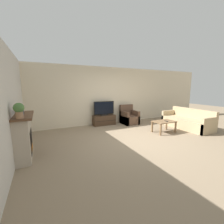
# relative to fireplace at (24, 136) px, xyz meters

# --- Properties ---
(ground_plane) EXTENTS (24.00, 24.00, 0.00)m
(ground_plane) POSITION_rel_fireplace_xyz_m (3.30, -0.07, -0.56)
(ground_plane) COLOR #89755B
(wall_back) EXTENTS (12.00, 0.06, 2.70)m
(wall_back) POSITION_rel_fireplace_xyz_m (3.30, 2.47, 0.79)
(wall_back) COLOR beige
(wall_back) RESTS_ON ground
(wall_left) EXTENTS (0.06, 12.00, 2.70)m
(wall_left) POSITION_rel_fireplace_xyz_m (-0.19, -0.07, 0.79)
(wall_left) COLOR beige
(wall_left) RESTS_ON ground
(fireplace) EXTENTS (0.44, 1.26, 1.10)m
(fireplace) POSITION_rel_fireplace_xyz_m (0.00, 0.00, 0.00)
(fireplace) COLOR #B7A893
(fireplace) RESTS_ON ground
(mantel_vase_left) EXTENTS (0.09, 0.09, 0.31)m
(mantel_vase_left) POSITION_rel_fireplace_xyz_m (0.02, -0.38, 0.68)
(mantel_vase_left) COLOR #994C3D
(mantel_vase_left) RESTS_ON fireplace
(mantel_vase_centre_left) EXTENTS (0.09, 0.09, 0.28)m
(mantel_vase_centre_left) POSITION_rel_fireplace_xyz_m (0.02, -0.09, 0.67)
(mantel_vase_centre_left) COLOR #385670
(mantel_vase_centre_left) RESTS_ON fireplace
(mantel_clock) EXTENTS (0.08, 0.11, 0.15)m
(mantel_clock) POSITION_rel_fireplace_xyz_m (0.02, 0.13, 0.62)
(mantel_clock) COLOR brown
(mantel_clock) RESTS_ON fireplace
(potted_plant) EXTENTS (0.21, 0.21, 0.34)m
(potted_plant) POSITION_rel_fireplace_xyz_m (0.02, -0.53, 0.73)
(potted_plant) COLOR #936B4C
(potted_plant) RESTS_ON fireplace
(tv_stand) EXTENTS (1.05, 0.41, 0.46)m
(tv_stand) POSITION_rel_fireplace_xyz_m (3.09, 2.19, -0.33)
(tv_stand) COLOR #422D1E
(tv_stand) RESTS_ON ground
(tv) EXTENTS (1.00, 0.18, 0.65)m
(tv) POSITION_rel_fireplace_xyz_m (3.09, 2.19, 0.21)
(tv) COLOR black
(tv) RESTS_ON tv_stand
(armchair) EXTENTS (0.70, 0.76, 0.91)m
(armchair) POSITION_rel_fireplace_xyz_m (4.28, 1.90, -0.27)
(armchair) COLOR brown
(armchair) RESTS_ON ground
(coffee_table) EXTENTS (0.84, 0.54, 0.45)m
(coffee_table) POSITION_rel_fireplace_xyz_m (4.73, 0.07, -0.18)
(coffee_table) COLOR brown
(coffee_table) RESTS_ON ground
(remote) EXTENTS (0.05, 0.15, 0.02)m
(remote) POSITION_rel_fireplace_xyz_m (4.77, -0.01, -0.10)
(remote) COLOR black
(remote) RESTS_ON coffee_table
(couch) EXTENTS (0.87, 2.08, 0.83)m
(couch) POSITION_rel_fireplace_xyz_m (6.15, 0.12, -0.28)
(couch) COLOR tan
(couch) RESTS_ON ground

